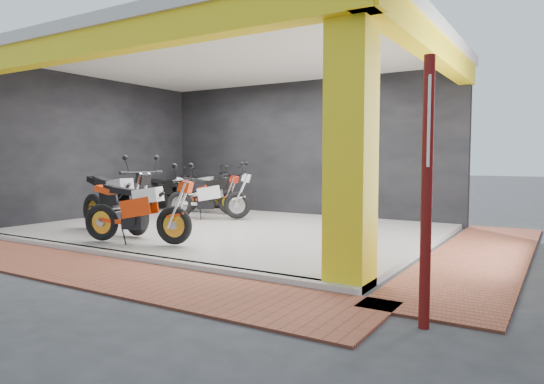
% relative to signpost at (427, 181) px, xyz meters
% --- Properties ---
extents(ground, '(80.00, 80.00, 0.00)m').
position_rel_signpost_xyz_m(ground, '(-4.85, 1.69, -1.33)').
color(ground, '#2D2D30').
rests_on(ground, ground).
extents(showroom_floor, '(8.00, 6.00, 0.10)m').
position_rel_signpost_xyz_m(showroom_floor, '(-4.85, 3.69, -1.28)').
color(showroom_floor, silver).
rests_on(showroom_floor, ground).
extents(showroom_ceiling, '(8.40, 6.40, 0.20)m').
position_rel_signpost_xyz_m(showroom_ceiling, '(-4.85, 3.69, 2.27)').
color(showroom_ceiling, beige).
rests_on(showroom_ceiling, corner_column).
extents(back_wall, '(8.20, 0.20, 3.50)m').
position_rel_signpost_xyz_m(back_wall, '(-4.85, 6.79, 0.42)').
color(back_wall, black).
rests_on(back_wall, ground).
extents(left_wall, '(0.20, 6.20, 3.50)m').
position_rel_signpost_xyz_m(left_wall, '(-8.95, 3.69, 0.42)').
color(left_wall, black).
rests_on(left_wall, ground).
extents(corner_column, '(0.50, 0.50, 3.50)m').
position_rel_signpost_xyz_m(corner_column, '(-1.10, 0.94, 0.42)').
color(corner_column, yellow).
rests_on(corner_column, ground).
extents(header_beam_front, '(8.40, 0.30, 0.40)m').
position_rel_signpost_xyz_m(header_beam_front, '(-4.85, 0.69, 1.97)').
color(header_beam_front, yellow).
rests_on(header_beam_front, corner_column).
extents(header_beam_right, '(0.30, 6.40, 0.40)m').
position_rel_signpost_xyz_m(header_beam_right, '(-0.85, 3.69, 1.97)').
color(header_beam_right, yellow).
rests_on(header_beam_right, corner_column).
extents(floor_kerb, '(8.00, 0.20, 0.10)m').
position_rel_signpost_xyz_m(floor_kerb, '(-4.85, 0.67, -1.28)').
color(floor_kerb, silver).
rests_on(floor_kerb, ground).
extents(paver_front, '(9.00, 1.40, 0.03)m').
position_rel_signpost_xyz_m(paver_front, '(-4.85, -0.11, -1.32)').
color(paver_front, brown).
rests_on(paver_front, ground).
extents(paver_right, '(1.40, 7.00, 0.03)m').
position_rel_signpost_xyz_m(paver_right, '(-0.05, 3.69, -1.32)').
color(paver_right, brown).
rests_on(paver_right, ground).
extents(signpost, '(0.11, 0.33, 2.43)m').
position_rel_signpost_xyz_m(signpost, '(0.00, 0.00, 0.00)').
color(signpost, '#5D100E').
rests_on(signpost, ground).
extents(moto_hero, '(2.25, 1.31, 1.29)m').
position_rel_signpost_xyz_m(moto_hero, '(-4.39, 1.48, -0.59)').
color(moto_hero, red).
rests_on(moto_hero, showroom_floor).
extents(moto_row_a, '(2.44, 1.24, 1.42)m').
position_rel_signpost_xyz_m(moto_row_a, '(-5.59, 1.79, -0.52)').
color(moto_row_a, black).
rests_on(moto_row_a, showroom_floor).
extents(moto_row_b, '(2.25, 1.61, 1.30)m').
position_rel_signpost_xyz_m(moto_row_b, '(-5.48, 4.78, -0.58)').
color(moto_row_b, '#B0B3B8').
rests_on(moto_row_b, showroom_floor).
extents(moto_row_c, '(1.98, 0.76, 1.20)m').
position_rel_signpost_xyz_m(moto_row_c, '(-6.28, 5.49, -0.63)').
color(moto_row_c, red).
rests_on(moto_row_c, showroom_floor).
extents(moto_row_d, '(1.99, 1.06, 1.15)m').
position_rel_signpost_xyz_m(moto_row_d, '(-7.87, 5.66, -0.65)').
color(moto_row_d, black).
rests_on(moto_row_d, showroom_floor).
extents(moto_row_e, '(2.12, 1.17, 1.22)m').
position_rel_signpost_xyz_m(moto_row_e, '(-7.37, 6.60, -0.62)').
color(moto_row_e, black).
rests_on(moto_row_e, showroom_floor).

